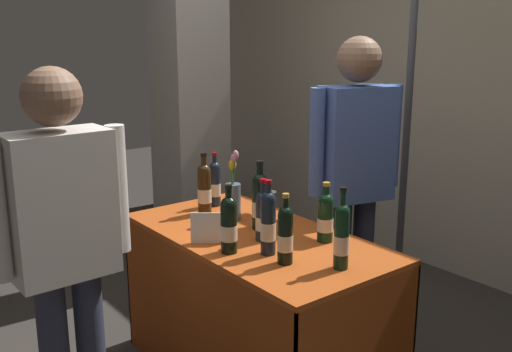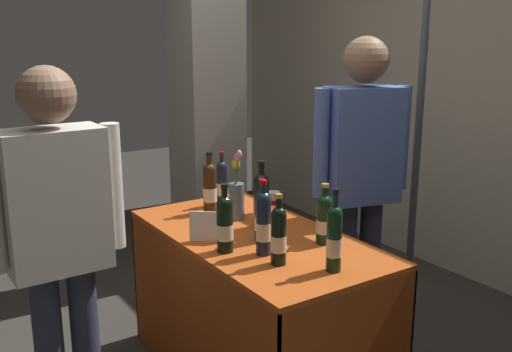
{
  "view_description": "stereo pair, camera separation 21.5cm",
  "coord_description": "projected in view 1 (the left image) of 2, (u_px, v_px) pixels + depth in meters",
  "views": [
    {
      "loc": [
        2.16,
        -1.69,
        1.78
      ],
      "look_at": [
        0.0,
        0.0,
        1.09
      ],
      "focal_mm": 40.79,
      "sensor_mm": 36.0,
      "label": 1
    },
    {
      "loc": [
        2.28,
        -1.52,
        1.78
      ],
      "look_at": [
        0.0,
        0.0,
        1.09
      ],
      "focal_mm": 40.79,
      "sensor_mm": 36.0,
      "label": 2
    }
  ],
  "objects": [
    {
      "name": "tasting_table",
      "position": [
        256.0,
        281.0,
        2.96
      ],
      "size": [
        1.43,
        0.74,
        0.79
      ],
      "color": "#B74C19",
      "rests_on": "ground_plane"
    },
    {
      "name": "booth_signpost",
      "position": [
        408.0,
        103.0,
        3.39
      ],
      "size": [
        0.59,
        0.04,
        2.2
      ],
      "color": "#47474C",
      "rests_on": "ground_plane"
    },
    {
      "name": "flower_vase",
      "position": [
        233.0,
        196.0,
        3.09
      ],
      "size": [
        0.08,
        0.08,
        0.38
      ],
      "color": "slate",
      "rests_on": "tasting_table"
    },
    {
      "name": "vendor_presenter",
      "position": [
        355.0,
        166.0,
        3.18
      ],
      "size": [
        0.3,
        0.55,
        1.75
      ],
      "rotation": [
        0.0,
        0.0,
        -1.82
      ],
      "color": "#2D3347",
      "rests_on": "ground_plane"
    },
    {
      "name": "display_bottle_4",
      "position": [
        285.0,
        234.0,
        2.5
      ],
      "size": [
        0.07,
        0.07,
        0.32
      ],
      "color": "black",
      "rests_on": "tasting_table"
    },
    {
      "name": "display_bottle_1",
      "position": [
        325.0,
        216.0,
        2.77
      ],
      "size": [
        0.08,
        0.08,
        0.29
      ],
      "color": "black",
      "rests_on": "tasting_table"
    },
    {
      "name": "display_bottle_7",
      "position": [
        215.0,
        183.0,
        3.34
      ],
      "size": [
        0.07,
        0.07,
        0.31
      ],
      "color": "#192333",
      "rests_on": "tasting_table"
    },
    {
      "name": "concrete_pillar",
      "position": [
        188.0,
        47.0,
        4.19
      ],
      "size": [
        0.43,
        0.43,
        3.33
      ],
      "primitive_type": "cube",
      "color": "gray",
      "rests_on": "ground_plane"
    },
    {
      "name": "display_bottle_2",
      "position": [
        342.0,
        235.0,
        2.45
      ],
      "size": [
        0.07,
        0.07,
        0.36
      ],
      "color": "black",
      "rests_on": "tasting_table"
    },
    {
      "name": "brochure_stand",
      "position": [
        209.0,
        228.0,
        2.76
      ],
      "size": [
        0.12,
        0.15,
        0.15
      ],
      "primitive_type": "cube",
      "rotation": [
        -0.06,
        0.0,
        0.89
      ],
      "color": "silver",
      "rests_on": "tasting_table"
    },
    {
      "name": "display_bottle_6",
      "position": [
        229.0,
        224.0,
        2.63
      ],
      "size": [
        0.08,
        0.08,
        0.32
      ],
      "color": "black",
      "rests_on": "tasting_table"
    },
    {
      "name": "back_partition",
      "position": [
        494.0,
        76.0,
        3.96
      ],
      "size": [
        6.2,
        0.12,
        2.96
      ],
      "primitive_type": "cube",
      "color": "#B2A893",
      "rests_on": "ground_plane"
    },
    {
      "name": "display_bottle_3",
      "position": [
        263.0,
        215.0,
        2.79
      ],
      "size": [
        0.07,
        0.07,
        0.31
      ],
      "color": "#192333",
      "rests_on": "tasting_table"
    },
    {
      "name": "wine_glass_near_vendor",
      "position": [
        270.0,
        199.0,
        3.15
      ],
      "size": [
        0.07,
        0.07,
        0.14
      ],
      "color": "silver",
      "rests_on": "tasting_table"
    },
    {
      "name": "display_bottle_0",
      "position": [
        268.0,
        222.0,
        2.61
      ],
      "size": [
        0.07,
        0.07,
        0.35
      ],
      "color": "#192333",
      "rests_on": "tasting_table"
    },
    {
      "name": "taster_foreground_right",
      "position": [
        64.0,
        236.0,
        2.29
      ],
      "size": [
        0.23,
        0.56,
        1.65
      ],
      "rotation": [
        0.0,
        0.0,
        1.59
      ],
      "color": "#2D3347",
      "rests_on": "ground_plane"
    },
    {
      "name": "featured_wine_bottle",
      "position": [
        260.0,
        200.0,
        2.95
      ],
      "size": [
        0.08,
        0.08,
        0.36
      ],
      "color": "black",
      "rests_on": "tasting_table"
    },
    {
      "name": "display_bottle_5",
      "position": [
        204.0,
        188.0,
        3.2
      ],
      "size": [
        0.08,
        0.08,
        0.34
      ],
      "color": "#38230F",
      "rests_on": "tasting_table"
    }
  ]
}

